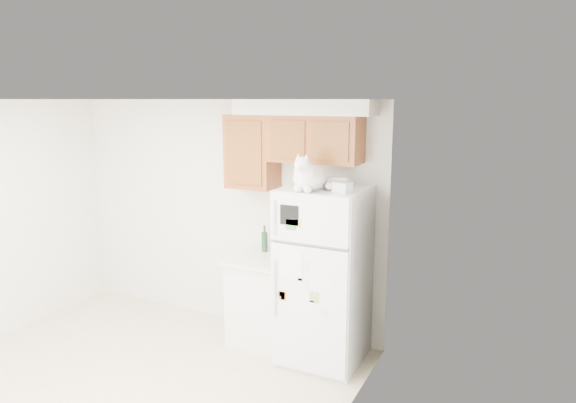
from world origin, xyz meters
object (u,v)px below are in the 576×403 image
Objects in this scene: base_counter at (264,299)px; cat at (308,176)px; bottle_amber at (279,243)px; storage_box_back at (337,182)px; storage_box_front at (342,187)px; bottle_green at (265,239)px; refrigerator at (323,275)px.

base_counter is 1.53m from cat.
bottle_amber is (-0.50, 0.41, -0.78)m from cat.
storage_box_back is at bearing -11.88° from bottle_amber.
cat is 0.32m from storage_box_front.
refrigerator is at bearing -17.78° from bottle_green.
refrigerator is 0.94m from storage_box_front.
cat is at bearing -108.08° from refrigerator.
bottle_green is at bearing 174.81° from storage_box_front.
storage_box_back reaches higher than base_counter.
storage_box_front is (0.30, 0.06, -0.09)m from cat.
bottle_amber is at bearing 161.18° from refrigerator.
refrigerator is 0.84m from bottle_green.
storage_box_back reaches higher than bottle_green.
base_counter is 6.13× the size of storage_box_front.
refrigerator is 3.42× the size of cat.
base_counter is at bearing 173.91° from refrigerator.
storage_box_front is at bearing -13.94° from base_counter.
base_counter is at bearing 154.95° from cat.
bottle_green is (-0.08, 0.17, 0.60)m from base_counter.
storage_box_front is (0.13, -0.21, -0.01)m from storage_box_back.
bottle_green is 0.21m from bottle_amber.
cat is at bearing -145.12° from storage_box_back.
cat is (0.62, -0.29, 1.37)m from base_counter.
storage_box_front reaches higher than bottle_amber.
bottle_green is 1.05× the size of bottle_amber.
cat is (-0.07, -0.22, 0.98)m from refrigerator.
refrigerator reaches higher than base_counter.
cat is at bearing -151.54° from storage_box_front.
storage_box_front is 1.28m from bottle_green.
bottle_amber is (0.20, -0.05, -0.01)m from bottle_green.
refrigerator is 6.04× the size of bottle_green.
storage_box_front is at bearing -81.43° from storage_box_back.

